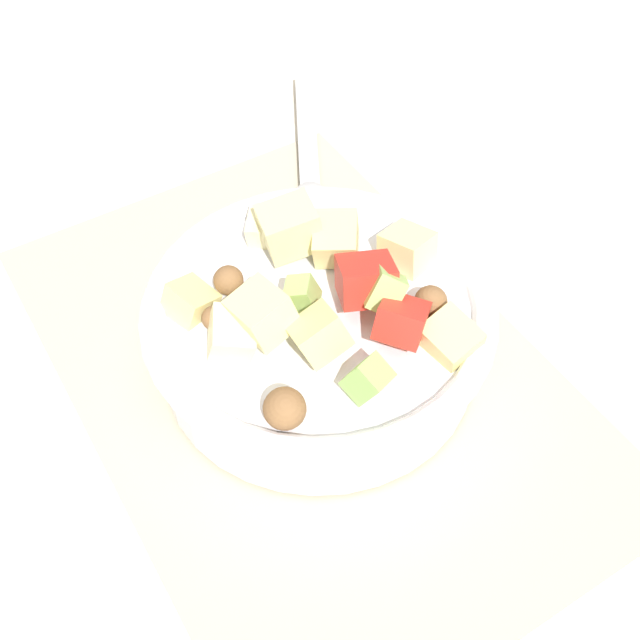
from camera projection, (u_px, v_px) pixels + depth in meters
name	position (u px, v px, depth m)	size (l,w,h in m)	color
ground_plane	(304.00, 369.00, 0.60)	(2.40, 2.40, 0.00)	silver
placemat	(304.00, 367.00, 0.60)	(0.47, 0.32, 0.01)	#BCB299
salad_bowl	(320.00, 325.00, 0.57)	(0.25, 0.25, 0.10)	white
serving_spoon	(309.00, 169.00, 0.73)	(0.21, 0.13, 0.01)	#B7B7BC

